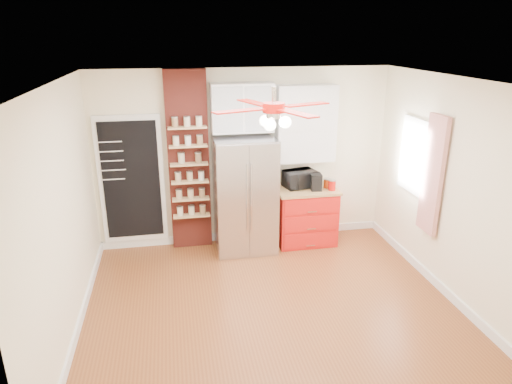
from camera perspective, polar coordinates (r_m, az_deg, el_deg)
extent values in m
plane|color=brown|center=(5.78, 1.91, -14.02)|extent=(4.50, 4.50, 0.00)
plane|color=white|center=(4.85, 2.27, 13.66)|extent=(4.50, 4.50, 0.00)
cube|color=#FFF1CD|center=(7.03, -1.51, 4.29)|extent=(4.50, 0.02, 2.70)
cube|color=#FFF1CD|center=(3.44, 9.59, -13.12)|extent=(4.50, 0.02, 2.70)
cube|color=#FFF1CD|center=(5.18, -23.01, -2.95)|extent=(0.02, 4.00, 2.70)
cube|color=#FFF1CD|center=(6.05, 23.36, 0.11)|extent=(0.02, 4.00, 2.70)
cube|color=white|center=(7.02, -15.28, 1.44)|extent=(0.95, 0.04, 1.95)
cube|color=black|center=(7.00, -15.29, 1.37)|extent=(0.82, 0.02, 1.78)
cube|color=maroon|center=(6.88, -8.42, 3.73)|extent=(0.60, 0.16, 2.70)
cube|color=#BABABF|center=(6.82, -1.38, -0.38)|extent=(0.90, 0.70, 1.75)
cube|color=white|center=(6.69, -1.75, 10.51)|extent=(0.90, 0.35, 0.70)
cube|color=red|center=(7.24, 6.19, -3.08)|extent=(0.90, 0.60, 0.86)
cube|color=#B2854D|center=(7.08, 6.32, 0.29)|extent=(0.94, 0.64, 0.04)
cube|color=white|center=(6.98, 6.22, 8.49)|extent=(0.90, 0.30, 1.15)
cube|color=white|center=(6.71, 19.29, 4.21)|extent=(0.04, 0.75, 1.05)
cube|color=red|center=(6.26, 21.22, 1.98)|extent=(0.06, 0.40, 1.55)
cylinder|color=silver|center=(4.87, 2.25, 11.90)|extent=(0.05, 0.05, 0.20)
cylinder|color=#A5110A|center=(4.88, 2.23, 10.51)|extent=(0.24, 0.24, 0.10)
sphere|color=white|center=(4.91, 2.21, 8.66)|extent=(0.13, 0.13, 0.13)
imported|color=black|center=(7.09, 5.47, 1.65)|extent=(0.54, 0.43, 0.27)
cube|color=black|center=(7.00, 7.48, 1.29)|extent=(0.18, 0.23, 0.25)
cylinder|color=red|center=(7.02, 9.47, 0.82)|extent=(0.14, 0.14, 0.15)
cylinder|color=#B7320A|center=(7.14, 8.87, 1.07)|extent=(0.14, 0.14, 0.13)
cylinder|color=#BEB091|center=(6.74, -9.31, 4.20)|extent=(0.10, 0.10, 0.14)
cylinder|color=brown|center=(6.73, -7.23, 4.27)|extent=(0.12, 0.12, 0.14)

